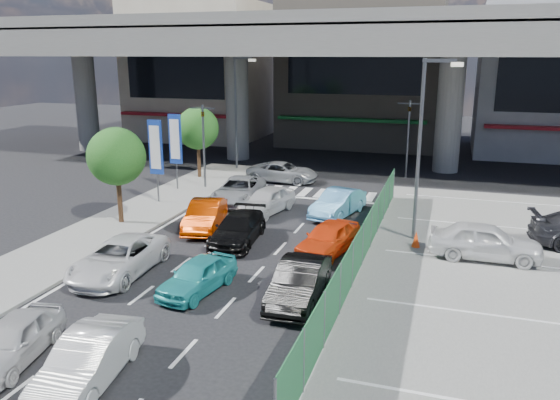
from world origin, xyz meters
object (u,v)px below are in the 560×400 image
(crossing_wagon_silver, at_px, (283,172))
(sedan_white_mid_left, at_px, (119,258))
(hatch_white_back_mid, at_px, (88,360))
(taxi_teal_mid, at_px, (198,276))
(traffic_light_right, at_px, (409,120))
(parked_sedan_white, at_px, (485,241))
(wagon_silver_front_left, at_px, (239,190))
(traffic_cone, at_px, (416,239))
(sedan_black_mid, at_px, (238,229))
(tree_near, at_px, (116,157))
(signboard_near, at_px, (156,150))
(taxi_orange_right, at_px, (329,238))
(signboard_far, at_px, (175,141))
(street_lamp_left, at_px, (238,104))
(traffic_light_left, at_px, (203,126))
(hatch_black_mid_right, at_px, (299,282))
(van_white_back_left, at_px, (13,340))
(kei_truck_front_right, at_px, (338,203))
(street_lamp_right, at_px, (424,135))
(sedan_white_front_mid, at_px, (267,200))
(taxi_orange_left, at_px, (205,215))
(tree_far, at_px, (198,129))

(crossing_wagon_silver, bearing_deg, sedan_white_mid_left, 176.37)
(hatch_white_back_mid, height_order, taxi_teal_mid, hatch_white_back_mid)
(traffic_light_right, height_order, parked_sedan_white, traffic_light_right)
(wagon_silver_front_left, bearing_deg, traffic_cone, -32.38)
(sedan_black_mid, bearing_deg, tree_near, 167.70)
(sedan_white_mid_left, distance_m, taxi_teal_mid, 3.58)
(signboard_near, xyz_separation_m, taxi_orange_right, (10.91, -4.92, -2.39))
(tree_near, xyz_separation_m, sedan_black_mid, (6.56, -0.81, -2.75))
(signboard_far, height_order, hatch_white_back_mid, signboard_far)
(street_lamp_left, height_order, signboard_near, street_lamp_left)
(hatch_white_back_mid, bearing_deg, traffic_light_right, 70.38)
(traffic_light_left, relative_size, tree_near, 1.08)
(hatch_white_back_mid, distance_m, parked_sedan_white, 15.79)
(traffic_light_left, bearing_deg, street_lamp_left, 91.20)
(taxi_teal_mid, height_order, hatch_black_mid_right, hatch_black_mid_right)
(wagon_silver_front_left, bearing_deg, taxi_orange_right, -51.64)
(van_white_back_left, relative_size, hatch_white_back_mid, 0.91)
(taxi_orange_right, xyz_separation_m, kei_truck_front_right, (-0.75, 5.53, 0.01))
(street_lamp_right, relative_size, sedan_white_front_mid, 1.98)
(taxi_teal_mid, bearing_deg, traffic_light_left, 123.64)
(traffic_light_left, xyz_separation_m, sedan_black_mid, (5.76, -8.81, -3.30))
(taxi_orange_left, bearing_deg, van_white_back_left, -103.28)
(taxi_teal_mid, bearing_deg, tree_near, 148.95)
(signboard_far, bearing_deg, tree_far, 93.26)
(sedan_black_mid, distance_m, crossing_wagon_silver, 12.20)
(street_lamp_left, height_order, tree_near, street_lamp_left)
(tree_near, bearing_deg, kei_truck_front_right, 24.83)
(hatch_black_mid_right, relative_size, crossing_wagon_silver, 0.90)
(street_lamp_left, relative_size, taxi_orange_right, 2.01)
(van_white_back_left, distance_m, sedan_white_mid_left, 6.15)
(tree_far, height_order, kei_truck_front_right, tree_far)
(parked_sedan_white, bearing_deg, street_lamp_right, 58.12)
(sedan_white_mid_left, height_order, sedan_white_front_mid, sedan_white_front_mid)
(traffic_light_left, distance_m, signboard_near, 4.22)
(taxi_orange_left, distance_m, sedan_white_front_mid, 3.98)
(hatch_white_back_mid, xyz_separation_m, parked_sedan_white, (9.98, 12.24, 0.16))
(traffic_cone, bearing_deg, signboard_near, 167.70)
(traffic_light_right, distance_m, sedan_black_mid, 17.21)
(traffic_light_right, distance_m, hatch_white_back_mid, 27.74)
(street_lamp_right, xyz_separation_m, street_lamp_left, (-13.50, 12.00, 0.00))
(traffic_light_left, height_order, taxi_orange_left, traffic_light_left)
(hatch_white_back_mid, bearing_deg, street_lamp_right, 54.70)
(sedan_white_mid_left, distance_m, parked_sedan_white, 14.56)
(traffic_light_left, height_order, hatch_white_back_mid, traffic_light_left)
(tree_near, bearing_deg, hatch_black_mid_right, -28.01)
(sedan_white_mid_left, bearing_deg, sedan_black_mid, 55.82)
(van_white_back_left, xyz_separation_m, hatch_black_mid_right, (6.46, 5.96, 0.07))
(sedan_white_mid_left, bearing_deg, traffic_light_left, 99.09)
(sedan_white_mid_left, bearing_deg, crossing_wagon_silver, 83.16)
(traffic_light_right, bearing_deg, street_lamp_left, -175.17)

